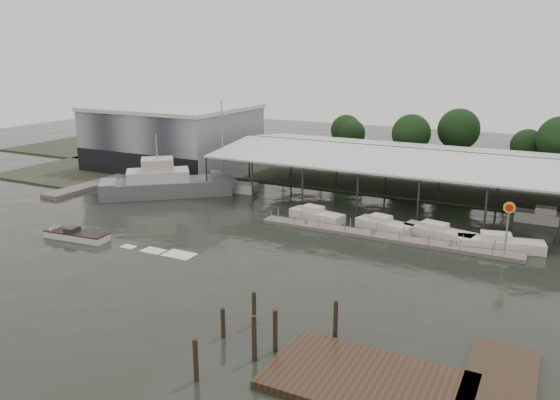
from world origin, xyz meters
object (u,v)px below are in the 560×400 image
at_px(white_sailboat, 219,186).
at_px(speedboat_underway, 72,235).
at_px(shell_fuel_sign, 508,219).
at_px(grey_trawler, 167,184).

relative_size(white_sailboat, speedboat_underway, 0.69).
bearing_deg(white_sailboat, speedboat_underway, -107.07).
relative_size(shell_fuel_sign, white_sailboat, 0.42).
relative_size(shell_fuel_sign, speedboat_underway, 0.29).
bearing_deg(shell_fuel_sign, white_sailboat, 166.00).
bearing_deg(speedboat_underway, grey_trawler, -87.83).
distance_m(shell_fuel_sign, speedboat_underway, 44.23).
height_order(grey_trawler, speedboat_underway, grey_trawler).
xyz_separation_m(shell_fuel_sign, grey_trawler, (-44.04, 4.25, -2.35)).
bearing_deg(shell_fuel_sign, speedboat_underway, -160.05).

